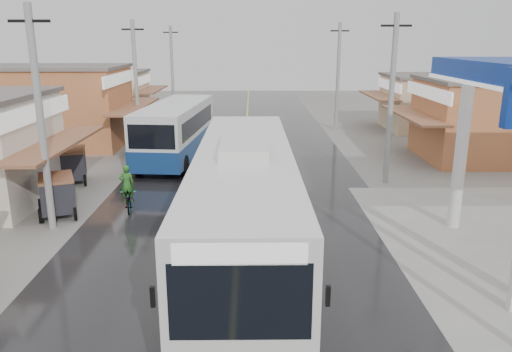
% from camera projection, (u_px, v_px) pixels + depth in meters
% --- Properties ---
extents(road, '(12.00, 90.00, 0.02)m').
position_uv_depth(road, '(243.00, 183.00, 24.46)').
color(road, black).
rests_on(road, ground).
extents(centre_line, '(0.15, 90.00, 0.01)m').
position_uv_depth(centre_line, '(243.00, 182.00, 24.46)').
color(centre_line, '#D8CC4C').
rests_on(centre_line, road).
extents(shopfronts_left, '(11.00, 44.00, 5.20)m').
position_uv_depth(shopfronts_left, '(6.00, 168.00, 27.26)').
color(shopfronts_left, '#C6AD88').
rests_on(shopfronts_left, ground).
extents(utility_poles_left, '(1.60, 50.00, 8.00)m').
position_uv_depth(utility_poles_left, '(106.00, 178.00, 25.38)').
color(utility_poles_left, gray).
rests_on(utility_poles_left, ground).
extents(utility_poles_right, '(1.60, 36.00, 8.00)m').
position_uv_depth(utility_poles_right, '(385.00, 183.00, 24.52)').
color(utility_poles_right, gray).
rests_on(utility_poles_right, ground).
extents(coach_bus, '(3.06, 13.08, 4.08)m').
position_uv_depth(coach_bus, '(245.00, 210.00, 14.64)').
color(coach_bus, silver).
rests_on(coach_bus, road).
extents(second_bus, '(3.56, 10.00, 3.25)m').
position_uv_depth(second_bus, '(176.00, 130.00, 28.62)').
color(second_bus, silver).
rests_on(second_bus, road).
extents(cyclist, '(0.99, 1.91, 1.96)m').
position_uv_depth(cyclist, '(129.00, 195.00, 20.39)').
color(cyclist, black).
rests_on(cyclist, ground).
extents(tricycle_near, '(2.06, 2.30, 1.61)m').
position_uv_depth(tricycle_near, '(57.00, 193.00, 19.72)').
color(tricycle_near, '#26262D').
rests_on(tricycle_near, ground).
extents(tricycle_far, '(1.99, 2.32, 1.67)m').
position_uv_depth(tricycle_far, '(71.00, 163.00, 24.33)').
color(tricycle_far, '#26262D').
rests_on(tricycle_far, ground).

